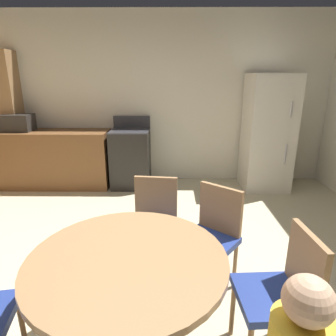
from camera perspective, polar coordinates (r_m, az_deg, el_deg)
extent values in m
plane|color=beige|center=(2.60, -4.86, -23.41)|extent=(14.00, 14.00, 0.00)
cube|color=silver|center=(4.86, -2.18, 13.38)|extent=(5.86, 0.12, 2.70)
cube|color=brown|center=(5.00, -22.11, 1.73)|extent=(1.86, 0.60, 0.90)
cube|color=#9E754C|center=(5.36, -29.26, 8.35)|extent=(0.44, 0.36, 2.10)
cube|color=black|center=(4.66, -7.38, 1.82)|extent=(0.60, 0.60, 0.90)
cube|color=#38383D|center=(4.56, -7.61, 7.39)|extent=(0.60, 0.60, 0.02)
cube|color=#38383D|center=(4.82, -7.20, 9.15)|extent=(0.60, 0.04, 0.18)
cube|color=silver|center=(4.72, 19.14, 6.55)|extent=(0.68, 0.66, 1.76)
cylinder|color=#B2B2B7|center=(4.41, 23.29, 10.67)|extent=(0.02, 0.02, 0.22)
cylinder|color=#B2B2B7|center=(4.52, 22.31, 2.50)|extent=(0.02, 0.02, 0.30)
cube|color=#2D2B28|center=(5.08, -27.69, 7.97)|extent=(0.44, 0.32, 0.26)
cylinder|color=#9E754C|center=(1.92, -7.51, -26.94)|extent=(0.14, 0.14, 0.72)
cylinder|color=#9E754C|center=(1.67, -8.05, -17.60)|extent=(1.11, 1.11, 0.04)
cylinder|color=#9E754C|center=(2.32, 8.98, -22.39)|extent=(0.03, 0.03, 0.43)
cylinder|color=#9E754C|center=(2.47, 1.83, -19.37)|extent=(0.03, 0.03, 0.43)
cylinder|color=#9E754C|center=(2.57, 13.13, -18.33)|extent=(0.03, 0.03, 0.43)
cylinder|color=#9E754C|center=(2.70, 6.47, -15.94)|extent=(0.03, 0.03, 0.43)
cube|color=navy|center=(2.38, 7.84, -14.36)|extent=(0.56, 0.56, 0.05)
cube|color=#9E754C|center=(2.41, 10.36, -8.28)|extent=(0.32, 0.27, 0.42)
cylinder|color=#9E754C|center=(2.19, 12.72, -25.54)|extent=(0.03, 0.03, 0.43)
cylinder|color=#9E754C|center=(2.30, 21.71, -24.17)|extent=(0.03, 0.03, 0.43)
cube|color=navy|center=(1.97, 19.79, -23.01)|extent=(0.42, 0.42, 0.05)
cube|color=#9E754C|center=(1.92, 25.67, -17.19)|extent=(0.06, 0.38, 0.42)
cylinder|color=#9E754C|center=(2.49, 0.52, -19.06)|extent=(0.03, 0.03, 0.43)
cylinder|color=#9E754C|center=(2.54, -7.54, -18.39)|extent=(0.03, 0.03, 0.43)
cylinder|color=#9E754C|center=(2.77, 1.28, -14.89)|extent=(0.03, 0.03, 0.43)
cylinder|color=#9E754C|center=(2.81, -5.85, -14.40)|extent=(0.03, 0.03, 0.43)
cube|color=navy|center=(2.52, -2.98, -12.19)|extent=(0.44, 0.44, 0.05)
cube|color=#9E754C|center=(2.59, -2.40, -6.18)|extent=(0.38, 0.08, 0.42)
cylinder|color=#9E754C|center=(2.24, -26.94, -26.21)|extent=(0.03, 0.03, 0.43)
sphere|color=#D6A884|center=(1.13, 26.10, -22.56)|extent=(0.17, 0.17, 0.17)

